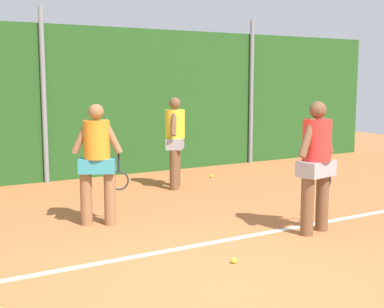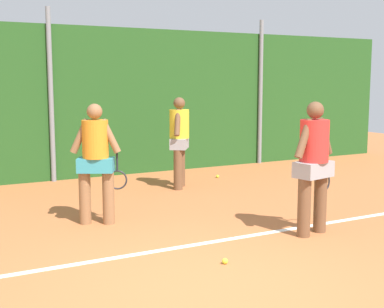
% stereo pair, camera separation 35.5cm
% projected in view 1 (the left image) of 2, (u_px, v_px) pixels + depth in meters
% --- Properties ---
extents(ground_plane, '(27.19, 27.19, 0.00)m').
position_uv_depth(ground_plane, '(142.00, 239.00, 6.95)').
color(ground_plane, '#B76638').
extents(hedge_fence_backdrop, '(17.67, 0.25, 3.15)m').
position_uv_depth(hedge_fence_backdrop, '(42.00, 104.00, 10.71)').
color(hedge_fence_backdrop, '#23511E').
rests_on(hedge_fence_backdrop, ground_plane).
extents(fence_post_center, '(0.10, 0.10, 3.48)m').
position_uv_depth(fence_post_center, '(44.00, 96.00, 10.53)').
color(fence_post_center, gray).
rests_on(fence_post_center, ground_plane).
extents(fence_post_right, '(0.10, 0.10, 3.48)m').
position_uv_depth(fence_post_right, '(251.00, 93.00, 13.10)').
color(fence_post_right, gray).
rests_on(fence_post_right, ground_plane).
extents(court_baseline_paint, '(12.91, 0.10, 0.01)m').
position_uv_depth(court_baseline_paint, '(164.00, 251.00, 6.43)').
color(court_baseline_paint, white).
rests_on(court_baseline_paint, ground_plane).
extents(player_foreground_near, '(0.79, 0.41, 1.78)m').
position_uv_depth(player_foreground_near, '(316.00, 160.00, 7.10)').
color(player_foreground_near, brown).
rests_on(player_foreground_near, ground_plane).
extents(player_midcourt, '(0.74, 0.50, 1.73)m').
position_uv_depth(player_midcourt, '(97.00, 158.00, 7.49)').
color(player_midcourt, '#8C603D').
rests_on(player_midcourt, ground_plane).
extents(player_backcourt_far, '(0.54, 0.61, 1.73)m').
position_uv_depth(player_backcourt_far, '(175.00, 137.00, 10.09)').
color(player_backcourt_far, brown).
rests_on(player_backcourt_far, ground_plane).
extents(tennis_ball_0, '(0.07, 0.07, 0.07)m').
position_uv_depth(tennis_ball_0, '(211.00, 176.00, 11.28)').
color(tennis_ball_0, '#CCDB33').
rests_on(tennis_ball_0, ground_plane).
extents(tennis_ball_3, '(0.07, 0.07, 0.07)m').
position_uv_depth(tennis_ball_3, '(107.00, 197.00, 9.30)').
color(tennis_ball_3, '#CCDB33').
rests_on(tennis_ball_3, ground_plane).
extents(tennis_ball_6, '(0.07, 0.07, 0.07)m').
position_uv_depth(tennis_ball_6, '(234.00, 261.00, 6.01)').
color(tennis_ball_6, '#CCDB33').
rests_on(tennis_ball_6, ground_plane).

